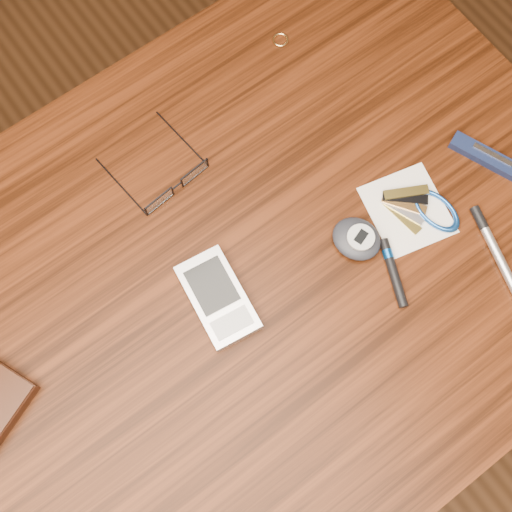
# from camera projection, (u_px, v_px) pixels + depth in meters

# --- Properties ---
(ground) EXTENTS (3.80, 3.80, 0.00)m
(ground) POSITION_uv_depth(u_px,v_px,m) (241.00, 366.00, 1.51)
(ground) COLOR #472814
(ground) RESTS_ON ground
(desk) EXTENTS (1.00, 0.70, 0.75)m
(desk) POSITION_uv_depth(u_px,v_px,m) (231.00, 304.00, 0.89)
(desk) COLOR #3A1809
(desk) RESTS_ON ground
(eyeglasses) EXTENTS (0.11, 0.12, 0.02)m
(eyeglasses) POSITION_uv_depth(u_px,v_px,m) (174.00, 184.00, 0.82)
(eyeglasses) COLOR black
(eyeglasses) RESTS_ON desk
(gold_ring) EXTENTS (0.03, 0.03, 0.00)m
(gold_ring) POSITION_uv_depth(u_px,v_px,m) (280.00, 40.00, 0.89)
(gold_ring) COLOR #F2B869
(gold_ring) RESTS_ON desk
(pda_phone) EXTENTS (0.08, 0.12, 0.02)m
(pda_phone) POSITION_uv_depth(u_px,v_px,m) (218.00, 297.00, 0.78)
(pda_phone) COLOR #B2B2B7
(pda_phone) RESTS_ON desk
(pedometer) EXTENTS (0.07, 0.08, 0.03)m
(pedometer) POSITION_uv_depth(u_px,v_px,m) (357.00, 239.00, 0.80)
(pedometer) COLOR black
(pedometer) RESTS_ON desk
(notepad_keys) EXTENTS (0.12, 0.12, 0.01)m
(notepad_keys) POSITION_uv_depth(u_px,v_px,m) (421.00, 209.00, 0.82)
(notepad_keys) COLOR white
(notepad_keys) RESTS_ON desk
(pocket_knife) EXTENTS (0.06, 0.10, 0.01)m
(pocket_knife) POSITION_uv_depth(u_px,v_px,m) (486.00, 157.00, 0.84)
(pocket_knife) COLOR #111A3B
(pocket_knife) RESTS_ON desk
(silver_pen) EXTENTS (0.05, 0.14, 0.01)m
(silver_pen) POSITION_uv_depth(u_px,v_px,m) (495.00, 250.00, 0.80)
(silver_pen) COLOR silver
(silver_pen) RESTS_ON desk
(black_blue_pen) EXTENTS (0.05, 0.09, 0.01)m
(black_blue_pen) POSITION_uv_depth(u_px,v_px,m) (393.00, 270.00, 0.79)
(black_blue_pen) COLOR black
(black_blue_pen) RESTS_ON desk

